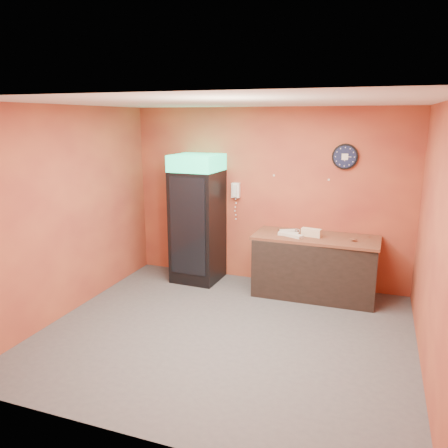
% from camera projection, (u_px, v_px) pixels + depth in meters
% --- Properties ---
extents(floor, '(4.50, 4.50, 0.00)m').
position_uv_depth(floor, '(226.00, 333.00, 5.49)').
color(floor, '#47474C').
rests_on(floor, ground).
extents(back_wall, '(4.50, 0.02, 2.80)m').
position_uv_depth(back_wall, '(267.00, 197.00, 6.99)').
color(back_wall, '#C55F37').
rests_on(back_wall, floor).
extents(left_wall, '(0.02, 4.00, 2.80)m').
position_uv_depth(left_wall, '(69.00, 212.00, 5.89)').
color(left_wall, '#C55F37').
rests_on(left_wall, floor).
extents(right_wall, '(0.02, 4.00, 2.80)m').
position_uv_depth(right_wall, '(435.00, 242.00, 4.42)').
color(right_wall, '#C55F37').
rests_on(right_wall, floor).
extents(ceiling, '(4.50, 4.00, 0.02)m').
position_uv_depth(ceiling, '(226.00, 102.00, 4.83)').
color(ceiling, white).
rests_on(ceiling, back_wall).
extents(beverage_cooler, '(0.76, 0.77, 2.07)m').
position_uv_depth(beverage_cooler, '(197.00, 221.00, 7.06)').
color(beverage_cooler, black).
rests_on(beverage_cooler, floor).
extents(prep_counter, '(1.77, 0.80, 0.88)m').
position_uv_depth(prep_counter, '(315.00, 267.00, 6.58)').
color(prep_counter, black).
rests_on(prep_counter, floor).
extents(wall_clock, '(0.38, 0.06, 0.38)m').
position_uv_depth(wall_clock, '(345.00, 157.00, 6.42)').
color(wall_clock, black).
rests_on(wall_clock, back_wall).
extents(wall_phone, '(0.13, 0.11, 0.24)m').
position_uv_depth(wall_phone, '(236.00, 190.00, 7.09)').
color(wall_phone, white).
rests_on(wall_phone, back_wall).
extents(butcher_paper, '(1.84, 0.83, 0.04)m').
position_uv_depth(butcher_paper, '(316.00, 238.00, 6.47)').
color(butcher_paper, brown).
rests_on(butcher_paper, prep_counter).
extents(sub_roll_stack, '(0.30, 0.15, 0.12)m').
position_uv_depth(sub_roll_stack, '(311.00, 233.00, 6.44)').
color(sub_roll_stack, beige).
rests_on(sub_roll_stack, butcher_paper).
extents(wrapped_sandwich_left, '(0.30, 0.13, 0.04)m').
position_uv_depth(wrapped_sandwich_left, '(288.00, 234.00, 6.52)').
color(wrapped_sandwich_left, silver).
rests_on(wrapped_sandwich_left, butcher_paper).
extents(wrapped_sandwich_mid, '(0.31, 0.23, 0.04)m').
position_uv_depth(wrapped_sandwich_mid, '(293.00, 235.00, 6.43)').
color(wrapped_sandwich_mid, silver).
rests_on(wrapped_sandwich_mid, butcher_paper).
extents(wrapped_sandwich_right, '(0.31, 0.23, 0.04)m').
position_uv_depth(wrapped_sandwich_right, '(290.00, 231.00, 6.67)').
color(wrapped_sandwich_right, silver).
rests_on(wrapped_sandwich_right, butcher_paper).
extents(kitchen_tool, '(0.06, 0.06, 0.06)m').
position_uv_depth(kitchen_tool, '(297.00, 232.00, 6.60)').
color(kitchen_tool, silver).
rests_on(kitchen_tool, butcher_paper).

